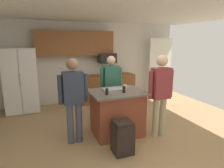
# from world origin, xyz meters

# --- Properties ---
(floor) EXTENTS (7.04, 7.04, 0.00)m
(floor) POSITION_xyz_m (0.00, 0.00, 0.00)
(floor) COLOR tan
(floor) RESTS_ON ground
(ceiling) EXTENTS (7.04, 7.04, 0.00)m
(ceiling) POSITION_xyz_m (0.00, 0.00, 2.60)
(ceiling) COLOR white
(back_wall) EXTENTS (6.40, 0.10, 2.60)m
(back_wall) POSITION_xyz_m (0.00, 2.80, 1.30)
(back_wall) COLOR silver
(back_wall) RESTS_ON ground
(french_door_window_panel) EXTENTS (0.90, 0.06, 2.00)m
(french_door_window_panel) POSITION_xyz_m (2.60, 2.40, 1.10)
(french_door_window_panel) COLOR white
(french_door_window_panel) RESTS_ON ground
(cabinet_run_upper) EXTENTS (2.40, 0.38, 0.75)m
(cabinet_run_upper) POSITION_xyz_m (-0.40, 2.60, 1.93)
(cabinet_run_upper) COLOR brown
(cabinet_run_lower) EXTENTS (1.80, 0.63, 0.90)m
(cabinet_run_lower) POSITION_xyz_m (0.60, 2.48, 0.45)
(cabinet_run_lower) COLOR brown
(cabinet_run_lower) RESTS_ON ground
(refrigerator) EXTENTS (0.88, 0.76, 1.81)m
(refrigerator) POSITION_xyz_m (-2.00, 2.38, 0.90)
(refrigerator) COLOR white
(refrigerator) RESTS_ON ground
(microwave_over_range) EXTENTS (0.56, 0.40, 0.32)m
(microwave_over_range) POSITION_xyz_m (0.60, 2.50, 1.45)
(microwave_over_range) COLOR black
(kitchen_island) EXTENTS (1.14, 0.91, 0.96)m
(kitchen_island) POSITION_xyz_m (-0.00, 0.13, 0.48)
(kitchen_island) COLOR brown
(kitchen_island) RESTS_ON ground
(person_guest_left) EXTENTS (0.57, 0.22, 1.68)m
(person_guest_left) POSITION_xyz_m (-0.92, 0.08, 0.97)
(person_guest_left) COLOR #4C5166
(person_guest_left) RESTS_ON ground
(person_guest_by_door) EXTENTS (0.57, 0.22, 1.64)m
(person_guest_by_door) POSITION_xyz_m (0.16, 0.92, 0.94)
(person_guest_by_door) COLOR #383842
(person_guest_by_door) RESTS_ON ground
(person_guest_right) EXTENTS (0.57, 0.23, 1.72)m
(person_guest_right) POSITION_xyz_m (0.79, -0.29, 1.00)
(person_guest_right) COLOR tan
(person_guest_right) RESTS_ON ground
(glass_short_whisky) EXTENTS (0.06, 0.06, 0.13)m
(glass_short_whisky) POSITION_xyz_m (-0.30, -0.06, 1.02)
(glass_short_whisky) COLOR black
(glass_short_whisky) RESTS_ON kitchen_island
(glass_pilsner) EXTENTS (0.06, 0.06, 0.13)m
(glass_pilsner) POSITION_xyz_m (0.09, -0.02, 1.02)
(glass_pilsner) COLOR black
(glass_pilsner) RESTS_ON kitchen_island
(mug_ceramic_white) EXTENTS (0.13, 0.09, 0.09)m
(mug_ceramic_white) POSITION_xyz_m (0.24, 0.24, 1.00)
(mug_ceramic_white) COLOR white
(mug_ceramic_white) RESTS_ON kitchen_island
(serving_tray) EXTENTS (0.44, 0.30, 0.04)m
(serving_tray) POSITION_xyz_m (-0.06, 0.22, 0.98)
(serving_tray) COLOR #B7B7BC
(serving_tray) RESTS_ON kitchen_island
(trash_bin) EXTENTS (0.34, 0.34, 0.61)m
(trash_bin) POSITION_xyz_m (-0.19, -0.61, 0.30)
(trash_bin) COLOR black
(trash_bin) RESTS_ON ground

